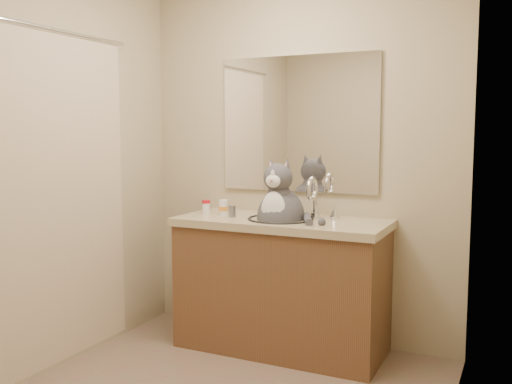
% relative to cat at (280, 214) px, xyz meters
% --- Properties ---
extents(room, '(2.22, 2.52, 2.42)m').
position_rel_cat_xyz_m(room, '(-0.00, -0.94, 0.32)').
color(room, '#7D6A56').
rests_on(room, ground).
extents(vanity, '(1.34, 0.59, 1.12)m').
position_rel_cat_xyz_m(vanity, '(-0.00, 0.03, -0.44)').
color(vanity, brown).
rests_on(vanity, ground).
extents(mirror, '(1.10, 0.02, 0.90)m').
position_rel_cat_xyz_m(mirror, '(-0.00, 0.30, 0.57)').
color(mirror, white).
rests_on(mirror, room).
extents(shower_curtain, '(0.02, 1.30, 1.93)m').
position_rel_cat_xyz_m(shower_curtain, '(-1.05, -0.84, 0.15)').
color(shower_curtain, beige).
rests_on(shower_curtain, ground).
extents(cat, '(0.43, 0.35, 0.60)m').
position_rel_cat_xyz_m(cat, '(0.00, 0.00, 0.00)').
color(cat, '#47474C').
rests_on(cat, vanity).
extents(pill_bottle_redcap, '(0.06, 0.06, 0.09)m').
position_rel_cat_xyz_m(pill_bottle_redcap, '(-0.54, 0.01, 0.01)').
color(pill_bottle_redcap, white).
rests_on(pill_bottle_redcap, vanity).
extents(pill_bottle_orange, '(0.06, 0.06, 0.10)m').
position_rel_cat_xyz_m(pill_bottle_orange, '(-0.43, 0.04, 0.01)').
color(pill_bottle_orange, white).
rests_on(pill_bottle_orange, vanity).
extents(grey_canister, '(0.05, 0.05, 0.07)m').
position_rel_cat_xyz_m(grey_canister, '(-0.32, -0.04, 0.00)').
color(grey_canister, slate).
rests_on(grey_canister, vanity).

